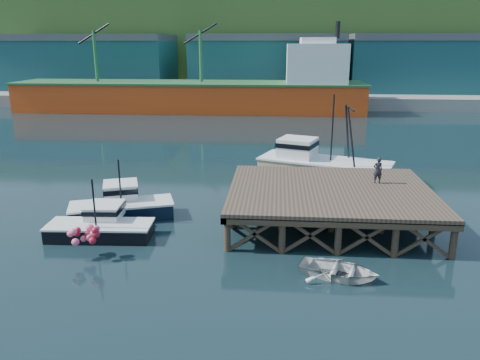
# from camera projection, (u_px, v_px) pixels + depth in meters

# --- Properties ---
(ground) EXTENTS (300.00, 300.00, 0.00)m
(ground) POSITION_uv_depth(u_px,v_px,m) (239.00, 219.00, 29.00)
(ground) COLOR black
(ground) RESTS_ON ground
(wharf) EXTENTS (12.00, 10.00, 2.62)m
(wharf) POSITION_uv_depth(u_px,v_px,m) (330.00, 192.00, 27.85)
(wharf) COLOR brown
(wharf) RESTS_ON ground
(far_quay) EXTENTS (160.00, 40.00, 2.00)m
(far_quay) POSITION_uv_depth(u_px,v_px,m) (267.00, 92.00, 95.71)
(far_quay) COLOR gray
(far_quay) RESTS_ON ground
(warehouse_left) EXTENTS (32.00, 16.00, 9.00)m
(warehouse_left) POSITION_uv_depth(u_px,v_px,m) (89.00, 65.00, 92.11)
(warehouse_left) COLOR #174C4D
(warehouse_left) RESTS_ON far_quay
(warehouse_mid) EXTENTS (28.00, 16.00, 9.00)m
(warehouse_mid) POSITION_uv_depth(u_px,v_px,m) (267.00, 66.00, 89.39)
(warehouse_mid) COLOR #174C4D
(warehouse_mid) RESTS_ON far_quay
(warehouse_right) EXTENTS (30.00, 16.00, 9.00)m
(warehouse_right) POSITION_uv_depth(u_px,v_px,m) (428.00, 66.00, 87.06)
(warehouse_right) COLOR #174C4D
(warehouse_right) RESTS_ON far_quay
(cargo_ship) EXTENTS (55.50, 10.00, 13.75)m
(cargo_ship) POSITION_uv_depth(u_px,v_px,m) (211.00, 90.00, 74.67)
(cargo_ship) COLOR #E64815
(cargo_ship) RESTS_ON ground
(hillside) EXTENTS (220.00, 50.00, 22.00)m
(hillside) POSITION_uv_depth(u_px,v_px,m) (271.00, 42.00, 121.63)
(hillside) COLOR #2D511E
(hillside) RESTS_ON ground
(boat_navy) EXTENTS (6.64, 4.45, 3.90)m
(boat_navy) POSITION_uv_depth(u_px,v_px,m) (122.00, 205.00, 29.12)
(boat_navy) COLOR black
(boat_navy) RESTS_ON ground
(boat_black) EXTENTS (5.89, 4.95, 3.58)m
(boat_black) POSITION_uv_depth(u_px,v_px,m) (101.00, 225.00, 26.20)
(boat_black) COLOR black
(boat_black) RESTS_ON ground
(trawler) EXTENTS (10.77, 6.96, 6.80)m
(trawler) POSITION_uv_depth(u_px,v_px,m) (322.00, 164.00, 36.60)
(trawler) COLOR #C8B781
(trawler) RESTS_ON ground
(dinghy) EXTENTS (4.25, 3.60, 0.75)m
(dinghy) POSITION_uv_depth(u_px,v_px,m) (339.00, 270.00, 21.61)
(dinghy) COLOR silver
(dinghy) RESTS_ON ground
(dockworker) EXTENTS (0.65, 0.49, 1.64)m
(dockworker) POSITION_uv_depth(u_px,v_px,m) (378.00, 170.00, 28.82)
(dockworker) COLOR black
(dockworker) RESTS_ON wharf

